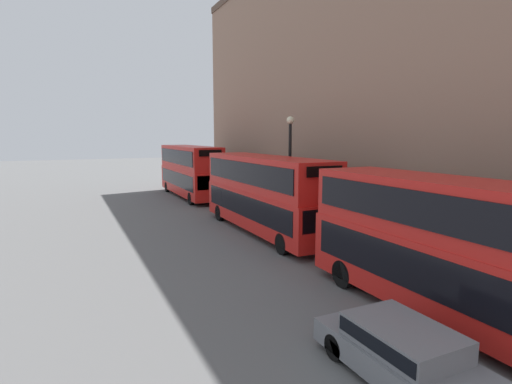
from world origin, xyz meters
The scene contains 5 objects.
bus_leading centered at (1.60, 5.90, 2.32)m, with size 2.59×10.11×4.19m.
bus_second_in_queue centered at (1.60, 17.96, 2.37)m, with size 2.59×11.50×4.30m.
bus_third_in_queue centered at (1.60, 32.68, 2.49)m, with size 2.59×11.34×4.53m.
car_dark_sedan centered at (-1.80, 4.28, 0.68)m, with size 1.89×4.39×1.27m.
street_lamp centered at (3.49, 18.40, 4.03)m, with size 0.44×0.44×6.54m.
Camera 1 is at (-8.30, -1.73, 5.41)m, focal length 28.00 mm.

